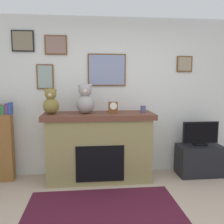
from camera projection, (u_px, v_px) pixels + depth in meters
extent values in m
cube|color=silver|center=(117.00, 97.00, 4.19)|extent=(5.20, 0.12, 2.60)
cube|color=brown|center=(107.00, 70.00, 4.04)|extent=(0.62, 0.02, 0.52)
cube|color=#7E8CB0|center=(107.00, 70.00, 4.03)|extent=(0.58, 0.00, 0.48)
cube|color=black|center=(23.00, 41.00, 3.85)|extent=(0.34, 0.02, 0.33)
cube|color=#7B725A|center=(23.00, 41.00, 3.84)|extent=(0.30, 0.00, 0.29)
cube|color=brown|center=(45.00, 77.00, 3.95)|extent=(0.27, 0.02, 0.40)
cube|color=#8EA19B|center=(45.00, 77.00, 3.94)|extent=(0.23, 0.00, 0.36)
cube|color=brown|center=(56.00, 45.00, 3.91)|extent=(0.35, 0.02, 0.30)
cube|color=#89695D|center=(56.00, 45.00, 3.90)|extent=(0.31, 0.00, 0.26)
cube|color=brown|center=(185.00, 64.00, 4.16)|extent=(0.26, 0.02, 0.26)
cube|color=gray|center=(185.00, 64.00, 4.15)|extent=(0.22, 0.00, 0.22)
cube|color=#8F8352|center=(99.00, 149.00, 3.92)|extent=(1.59, 0.58, 0.99)
cube|color=brown|center=(99.00, 116.00, 3.85)|extent=(1.71, 0.64, 0.08)
cube|color=black|center=(100.00, 164.00, 3.64)|extent=(0.72, 0.02, 0.55)
cube|color=brown|center=(1.00, 148.00, 3.84)|extent=(0.38, 0.16, 1.06)
cube|color=#B83231|center=(0.00, 110.00, 3.77)|extent=(0.04, 0.13, 0.15)
cube|color=#32733D|center=(3.00, 110.00, 3.77)|extent=(0.05, 0.13, 0.14)
cube|color=#5A356E|center=(7.00, 109.00, 3.78)|extent=(0.05, 0.13, 0.17)
cube|color=#2D4D96|center=(11.00, 108.00, 3.78)|extent=(0.03, 0.13, 0.18)
cube|color=black|center=(199.00, 160.00, 4.11)|extent=(0.72, 0.40, 0.51)
cube|color=black|center=(200.00, 144.00, 4.08)|extent=(0.20, 0.14, 0.04)
cube|color=black|center=(200.00, 132.00, 4.05)|extent=(0.60, 0.03, 0.36)
cube|color=black|center=(201.00, 133.00, 4.04)|extent=(0.56, 0.00, 0.32)
cube|color=#4A1528|center=(103.00, 210.00, 3.02)|extent=(1.92, 1.14, 0.01)
cylinder|color=#4C517A|center=(143.00, 109.00, 3.89)|extent=(0.08, 0.08, 0.11)
cube|color=brown|center=(113.00, 107.00, 3.83)|extent=(0.14, 0.10, 0.17)
cylinder|color=white|center=(113.00, 106.00, 3.78)|extent=(0.11, 0.01, 0.11)
sphere|color=olive|center=(51.00, 106.00, 3.73)|extent=(0.24, 0.24, 0.24)
sphere|color=olive|center=(51.00, 94.00, 3.71)|extent=(0.17, 0.17, 0.17)
sphere|color=olive|center=(46.00, 91.00, 3.69)|extent=(0.06, 0.06, 0.06)
sphere|color=olive|center=(55.00, 91.00, 3.71)|extent=(0.06, 0.06, 0.06)
sphere|color=beige|center=(50.00, 95.00, 3.64)|extent=(0.05, 0.05, 0.05)
sphere|color=#9B9495|center=(85.00, 104.00, 3.78)|extent=(0.29, 0.29, 0.29)
sphere|color=#9B9495|center=(85.00, 90.00, 3.75)|extent=(0.21, 0.21, 0.21)
sphere|color=#9B9495|center=(80.00, 86.00, 3.74)|extent=(0.07, 0.07, 0.07)
sphere|color=#9B9495|center=(90.00, 86.00, 3.75)|extent=(0.07, 0.07, 0.07)
sphere|color=beige|center=(85.00, 91.00, 3.67)|extent=(0.06, 0.06, 0.06)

